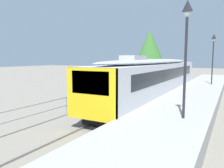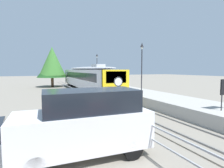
% 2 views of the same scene
% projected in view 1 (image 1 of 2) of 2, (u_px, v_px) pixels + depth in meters
% --- Properties ---
extents(ground_plane, '(160.00, 160.00, 0.00)m').
position_uv_depth(ground_plane, '(80.00, 113.00, 14.81)').
color(ground_plane, gray).
extents(track_rails, '(3.20, 60.00, 0.14)m').
position_uv_depth(track_rails, '(119.00, 118.00, 13.37)').
color(track_rails, gray).
rests_on(track_rails, ground).
extents(commuter_train, '(2.82, 20.82, 3.74)m').
position_uv_depth(commuter_train, '(156.00, 76.00, 19.39)').
color(commuter_train, silver).
rests_on(commuter_train, track_rails).
extents(station_platform, '(3.90, 60.00, 0.90)m').
position_uv_depth(station_platform, '(173.00, 119.00, 11.76)').
color(station_platform, '#A8A59E').
rests_on(station_platform, ground).
extents(platform_lamp_mid_platform, '(0.34, 0.34, 5.35)m').
position_uv_depth(platform_lamp_mid_platform, '(186.00, 37.00, 9.78)').
color(platform_lamp_mid_platform, '#232328').
rests_on(platform_lamp_mid_platform, station_platform).
extents(platform_lamp_far_end, '(0.34, 0.34, 5.35)m').
position_uv_depth(platform_lamp_far_end, '(213.00, 50.00, 23.20)').
color(platform_lamp_far_end, '#232328').
rests_on(platform_lamp_far_end, station_platform).
extents(tree_behind_carpark, '(4.73, 4.73, 7.43)m').
position_uv_depth(tree_behind_carpark, '(150.00, 50.00, 29.15)').
color(tree_behind_carpark, brown).
rests_on(tree_behind_carpark, ground).
extents(tree_behind_station_far, '(5.33, 5.33, 5.31)m').
position_uv_depth(tree_behind_station_far, '(149.00, 60.00, 29.44)').
color(tree_behind_station_far, brown).
rests_on(tree_behind_station_far, ground).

